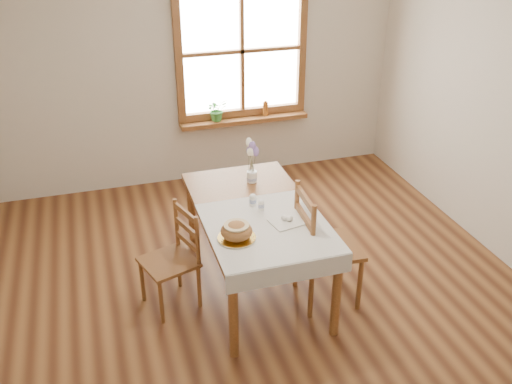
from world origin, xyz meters
TOP-DOWN VIEW (x-y plane):
  - ground at (0.00, 0.00)m, footprint 5.00×5.00m
  - room_walls at (0.00, 0.00)m, footprint 4.60×5.10m
  - window at (0.50, 2.47)m, footprint 1.46×0.08m
  - window_sill at (0.50, 2.40)m, footprint 1.46×0.20m
  - dining_table at (0.00, 0.30)m, footprint 0.90×1.60m
  - table_linen at (0.00, -0.00)m, footprint 0.91×0.99m
  - chair_left at (-0.73, 0.27)m, footprint 0.51×0.50m
  - chair_right at (0.50, -0.01)m, footprint 0.52×0.50m
  - bread_plate at (-0.27, -0.10)m, footprint 0.32×0.32m
  - bread_loaf at (-0.27, -0.10)m, footprint 0.23×0.23m
  - egg_napkin at (0.15, 0.01)m, footprint 0.27×0.24m
  - eggs at (0.15, 0.01)m, footprint 0.21×0.20m
  - salt_shaker at (-0.01, 0.34)m, footprint 0.06×0.06m
  - pepper_shaker at (0.03, 0.26)m, footprint 0.05×0.05m
  - flower_vase at (0.10, 0.75)m, footprint 0.11×0.11m
  - lavender_bouquet at (0.10, 0.75)m, footprint 0.16×0.16m
  - potted_plant at (0.19, 2.40)m, footprint 0.27×0.29m
  - amber_bottle at (0.75, 2.40)m, footprint 0.06×0.06m

SIDE VIEW (x-z plane):
  - ground at x=0.00m, z-range 0.00..0.00m
  - chair_left at x=-0.73m, z-range 0.00..0.84m
  - chair_right at x=0.50m, z-range 0.00..1.00m
  - dining_table at x=0.00m, z-range 0.29..1.04m
  - window_sill at x=0.50m, z-range 0.66..0.71m
  - table_linen at x=0.00m, z-range 0.75..0.76m
  - egg_napkin at x=0.15m, z-range 0.76..0.77m
  - bread_plate at x=-0.27m, z-range 0.76..0.77m
  - eggs at x=0.15m, z-range 0.77..0.81m
  - flower_vase at x=0.10m, z-range 0.75..0.85m
  - amber_bottle at x=0.75m, z-range 0.71..0.89m
  - pepper_shaker at x=0.03m, z-range 0.76..0.85m
  - potted_plant at x=0.19m, z-range 0.71..0.91m
  - salt_shaker at x=-0.01m, z-range 0.76..0.87m
  - bread_loaf at x=-0.27m, z-range 0.77..0.90m
  - lavender_bouquet at x=0.10m, z-range 0.85..1.14m
  - window at x=0.50m, z-range 0.72..2.18m
  - room_walls at x=0.00m, z-range 0.38..3.03m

